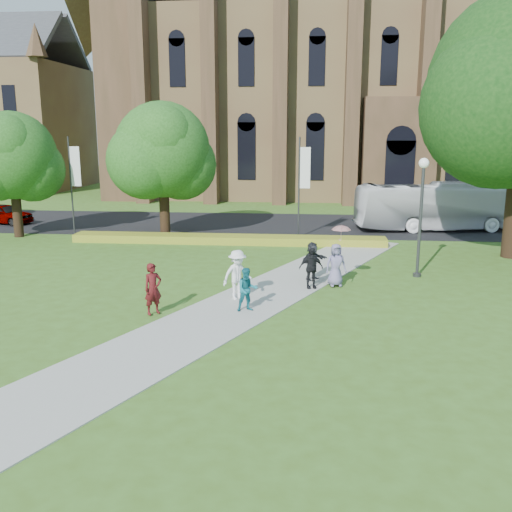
# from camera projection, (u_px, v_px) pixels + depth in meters

# --- Properties ---
(ground) EXTENTS (160.00, 160.00, 0.00)m
(ground) POSITION_uv_depth(u_px,v_px,m) (231.00, 318.00, 19.85)
(ground) COLOR #41601D
(ground) RESTS_ON ground
(road) EXTENTS (160.00, 10.00, 0.02)m
(road) POSITION_uv_depth(u_px,v_px,m) (271.00, 224.00, 39.28)
(road) COLOR black
(road) RESTS_ON ground
(footpath) EXTENTS (15.58, 28.54, 0.04)m
(footpath) POSITION_uv_depth(u_px,v_px,m) (234.00, 309.00, 20.82)
(footpath) COLOR #B2B2A8
(footpath) RESTS_ON ground
(flower_hedge) EXTENTS (18.00, 1.40, 0.45)m
(flower_hedge) POSITION_uv_depth(u_px,v_px,m) (228.00, 239.00, 32.81)
(flower_hedge) COLOR gold
(flower_hedge) RESTS_ON ground
(cathedral) EXTENTS (52.60, 18.25, 28.00)m
(cathedral) POSITION_uv_depth(u_px,v_px,m) (390.00, 59.00, 54.67)
(cathedral) COLOR brown
(cathedral) RESTS_ON ground
(streetlamp) EXTENTS (0.44, 0.44, 5.24)m
(streetlamp) POSITION_uv_depth(u_px,v_px,m) (421.00, 203.00, 24.75)
(streetlamp) COLOR #38383D
(streetlamp) RESTS_ON ground
(street_tree_0) EXTENTS (5.20, 5.20, 7.50)m
(street_tree_0) POSITION_uv_depth(u_px,v_px,m) (12.00, 156.00, 33.78)
(street_tree_0) COLOR #332114
(street_tree_0) RESTS_ON ground
(street_tree_1) EXTENTS (5.60, 5.60, 8.05)m
(street_tree_1) POSITION_uv_depth(u_px,v_px,m) (162.00, 150.00, 33.35)
(street_tree_1) COLOR #332114
(street_tree_1) RESTS_ON ground
(banner_pole_0) EXTENTS (0.70, 0.10, 6.00)m
(banner_pole_0) POSITION_uv_depth(u_px,v_px,m) (301.00, 182.00, 33.68)
(banner_pole_0) COLOR #38383D
(banner_pole_0) RESTS_ON ground
(banner_pole_1) EXTENTS (0.70, 0.10, 6.00)m
(banner_pole_1) POSITION_uv_depth(u_px,v_px,m) (73.00, 180.00, 34.98)
(banner_pole_1) COLOR #38383D
(banner_pole_1) RESTS_ON ground
(tour_coach) EXTENTS (11.27, 4.16, 3.07)m
(tour_coach) POSITION_uv_depth(u_px,v_px,m) (441.00, 206.00, 36.75)
(tour_coach) COLOR silver
(tour_coach) RESTS_ON road
(car_0) EXTENTS (4.36, 2.65, 1.39)m
(car_0) POSITION_uv_depth(u_px,v_px,m) (4.00, 214.00, 39.38)
(car_0) COLOR gray
(car_0) RESTS_ON road
(pedestrian_0) EXTENTS (0.79, 0.78, 1.84)m
(pedestrian_0) POSITION_uv_depth(u_px,v_px,m) (153.00, 289.00, 20.03)
(pedestrian_0) COLOR #4C1112
(pedestrian_0) RESTS_ON footpath
(pedestrian_1) EXTENTS (0.93, 0.83, 1.59)m
(pedestrian_1) POSITION_uv_depth(u_px,v_px,m) (247.00, 290.00, 20.39)
(pedestrian_1) COLOR #186A79
(pedestrian_1) RESTS_ON footpath
(pedestrian_2) EXTENTS (1.43, 1.30, 1.92)m
(pedestrian_2) POSITION_uv_depth(u_px,v_px,m) (237.00, 275.00, 21.77)
(pedestrian_2) COLOR white
(pedestrian_2) RESTS_ON footpath
(pedestrian_3) EXTENTS (1.07, 0.65, 1.70)m
(pedestrian_3) POSITION_uv_depth(u_px,v_px,m) (311.00, 268.00, 23.32)
(pedestrian_3) COLOR black
(pedestrian_3) RESTS_ON footpath
(pedestrian_4) EXTENTS (0.99, 0.77, 1.78)m
(pedestrian_4) POSITION_uv_depth(u_px,v_px,m) (336.00, 265.00, 23.66)
(pedestrian_4) COLOR slate
(pedestrian_4) RESTS_ON footpath
(pedestrian_5) EXTENTS (1.38, 1.48, 1.66)m
(pedestrian_5) POSITION_uv_depth(u_px,v_px,m) (312.00, 261.00, 24.66)
(pedestrian_5) COLOR black
(pedestrian_5) RESTS_ON footpath
(parasol) EXTENTS (0.94, 0.94, 0.67)m
(parasol) POSITION_uv_depth(u_px,v_px,m) (341.00, 236.00, 23.48)
(parasol) COLOR #C98E99
(parasol) RESTS_ON pedestrian_4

